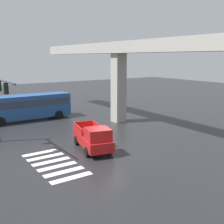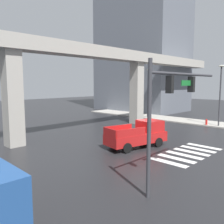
# 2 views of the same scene
# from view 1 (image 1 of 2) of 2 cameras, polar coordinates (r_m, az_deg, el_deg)

# --- Properties ---
(ground_plane) EXTENTS (120.00, 120.00, 0.00)m
(ground_plane) POSITION_cam_1_polar(r_m,az_deg,el_deg) (22.20, -0.21, -8.07)
(ground_plane) COLOR #232326
(crosswalk_stripes) EXTENTS (6.05, 2.80, 0.01)m
(crosswalk_stripes) POSITION_cam_1_polar(r_m,az_deg,el_deg) (20.07, -11.88, -10.46)
(crosswalk_stripes) COLOR silver
(crosswalk_stripes) RESTS_ON ground
(elevated_overpass) EXTENTS (50.73, 2.00, 8.99)m
(elevated_overpass) POSITION_cam_1_polar(r_m,az_deg,el_deg) (25.11, 12.28, 11.58)
(elevated_overpass) COLOR #ADA89E
(elevated_overpass) RESTS_ON ground
(pickup_truck) EXTENTS (5.39, 2.97, 2.08)m
(pickup_truck) POSITION_cam_1_polar(r_m,az_deg,el_deg) (22.16, -3.88, -5.45)
(pickup_truck) COLOR red
(pickup_truck) RESTS_ON ground
(city_bus) EXTENTS (2.91, 10.83, 2.99)m
(city_bus) POSITION_cam_1_polar(r_m,az_deg,el_deg) (33.96, -17.71, 1.21)
(city_bus) COLOR #234C8C
(city_bus) RESTS_ON ground
(traffic_signal_mast) EXTENTS (6.49, 0.32, 6.20)m
(traffic_signal_mast) POSITION_cam_1_polar(r_m,az_deg,el_deg) (23.97, -22.15, 3.33)
(traffic_signal_mast) COLOR #38383D
(traffic_signal_mast) RESTS_ON ground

